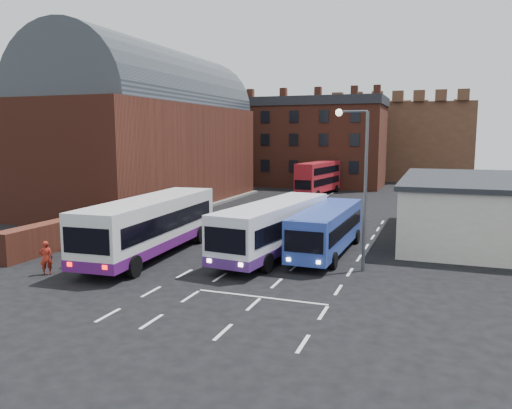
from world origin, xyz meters
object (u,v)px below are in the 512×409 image
(bus_blue, at_px, (327,227))
(pedestrian_beige, at_px, (74,254))
(bus_red_double, at_px, (318,177))
(pedestrian_red, at_px, (46,258))
(bus_white_outbound, at_px, (151,222))
(street_lamp, at_px, (360,174))
(bus_white_inbound, at_px, (274,224))

(bus_blue, distance_m, pedestrian_beige, 14.50)
(bus_red_double, height_order, pedestrian_red, bus_red_double)
(bus_red_double, distance_m, pedestrian_red, 39.29)
(pedestrian_red, height_order, pedestrian_beige, pedestrian_red)
(bus_blue, distance_m, pedestrian_red, 15.71)
(bus_red_double, distance_m, pedestrian_beige, 37.65)
(bus_white_outbound, distance_m, street_lamp, 12.44)
(pedestrian_beige, bearing_deg, pedestrian_red, 81.30)
(street_lamp, bearing_deg, bus_white_outbound, -176.06)
(pedestrian_red, bearing_deg, bus_blue, -178.36)
(bus_blue, height_order, pedestrian_beige, bus_blue)
(bus_white_outbound, relative_size, bus_red_double, 1.28)
(bus_red_double, relative_size, pedestrian_red, 5.65)
(bus_white_inbound, relative_size, bus_blue, 1.15)
(bus_white_inbound, height_order, street_lamp, street_lamp)
(bus_red_double, bearing_deg, bus_white_outbound, 93.77)
(pedestrian_red, bearing_deg, pedestrian_beige, -137.63)
(bus_blue, relative_size, pedestrian_beige, 7.07)
(bus_red_double, xyz_separation_m, pedestrian_beige, (-4.86, -37.31, -1.34))
(bus_red_double, bearing_deg, pedestrian_red, 90.16)
(bus_red_double, relative_size, pedestrian_beige, 6.86)
(bus_white_outbound, xyz_separation_m, bus_white_inbound, (6.82, 2.54, -0.16))
(pedestrian_beige, bearing_deg, bus_white_outbound, -119.50)
(pedestrian_red, relative_size, pedestrian_beige, 1.21)
(bus_white_outbound, xyz_separation_m, pedestrian_beige, (-2.50, -3.80, -1.30))
(street_lamp, bearing_deg, pedestrian_beige, -162.33)
(bus_blue, bearing_deg, bus_red_double, -74.59)
(bus_blue, height_order, pedestrian_red, bus_blue)
(bus_blue, bearing_deg, pedestrian_beige, 33.83)
(bus_white_outbound, bearing_deg, pedestrian_beige, -126.80)
(bus_red_double, bearing_deg, bus_blue, 111.78)
(bus_blue, height_order, street_lamp, street_lamp)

